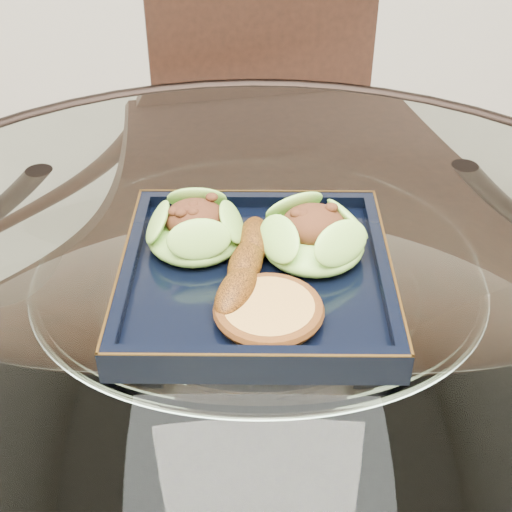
{
  "coord_description": "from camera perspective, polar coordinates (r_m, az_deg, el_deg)",
  "views": [
    {
      "loc": [
        -0.01,
        -0.54,
        1.22
      ],
      "look_at": [
        -0.0,
        0.02,
        0.8
      ],
      "focal_mm": 50.0,
      "sensor_mm": 36.0,
      "label": 1
    }
  ],
  "objects": [
    {
      "name": "roasted_plantain",
      "position": [
        0.7,
        -0.85,
        -0.67
      ],
      "size": [
        0.07,
        0.16,
        0.03
      ],
      "primitive_type": "ellipsoid",
      "rotation": [
        0.0,
        0.0,
        1.36
      ],
      "color": "#66340A",
      "rests_on": "navy_plate"
    },
    {
      "name": "navy_plate",
      "position": [
        0.72,
        0.0,
        -1.92
      ],
      "size": [
        0.28,
        0.28,
        0.02
      ],
      "primitive_type": "cube",
      "rotation": [
        0.0,
        0.0,
        -0.03
      ],
      "color": "black",
      "rests_on": "dining_table"
    },
    {
      "name": "dining_chair",
      "position": [
        1.28,
        1.51,
        3.43
      ],
      "size": [
        0.47,
        0.47,
        0.94
      ],
      "rotation": [
        0.0,
        0.0,
        0.17
      ],
      "color": "black",
      "rests_on": "ground"
    },
    {
      "name": "lettuce_wrap_left",
      "position": [
        0.75,
        -4.87,
        1.97
      ],
      "size": [
        0.13,
        0.13,
        0.04
      ],
      "primitive_type": "ellipsoid",
      "rotation": [
        0.0,
        0.0,
        -0.36
      ],
      "color": "#609E2E",
      "rests_on": "navy_plate"
    },
    {
      "name": "lettuce_wrap_right",
      "position": [
        0.73,
        4.59,
        1.38
      ],
      "size": [
        0.12,
        0.12,
        0.04
      ],
      "primitive_type": "ellipsoid",
      "rotation": [
        0.0,
        0.0,
        0.1
      ],
      "color": "#63A630",
      "rests_on": "navy_plate"
    },
    {
      "name": "crumb_patty",
      "position": [
        0.66,
        1.02,
        -4.49
      ],
      "size": [
        0.11,
        0.11,
        0.02
      ],
      "primitive_type": "cylinder",
      "rotation": [
        0.0,
        0.0,
        -0.29
      ],
      "color": "#BD893F",
      "rests_on": "navy_plate"
    },
    {
      "name": "dining_table",
      "position": [
        0.83,
        0.18,
        -12.5
      ],
      "size": [
        1.13,
        1.13,
        0.77
      ],
      "color": "white",
      "rests_on": "ground"
    }
  ]
}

